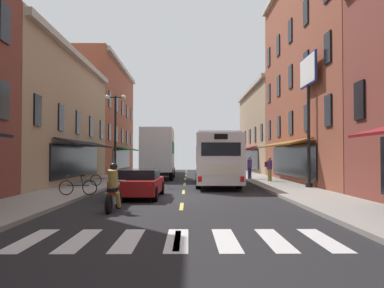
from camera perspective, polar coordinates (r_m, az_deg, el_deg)
name	(u,v)px	position (r m, az deg, el deg)	size (l,w,h in m)	color
ground_plane	(183,199)	(19.90, -1.22, -7.20)	(34.80, 80.00, 0.10)	black
lane_centre_dashes	(183,198)	(19.64, -1.23, -7.11)	(0.14, 73.90, 0.01)	#DBCC4C
crosswalk_near	(177,240)	(9.98, -1.96, -12.50)	(7.10, 2.80, 0.01)	silver
sidewalk_left	(53,196)	(20.81, -17.80, -6.55)	(3.00, 80.00, 0.14)	gray
sidewalk_right	(311,196)	(20.67, 15.47, -6.60)	(3.00, 80.00, 0.14)	gray
billboard_sign	(308,85)	(25.53, 15.09, 7.46)	(0.40, 3.08, 7.45)	black
transit_bus	(216,159)	(28.64, 3.19, -1.95)	(2.86, 12.45, 3.26)	white
box_truck	(159,154)	(34.93, -4.44, -1.32)	(2.49, 7.30, 4.03)	white
sedan_near	(164,168)	(44.59, -3.71, -3.14)	(2.07, 4.82, 1.34)	#144723
sedan_mid	(139,183)	(19.81, -7.04, -5.12)	(2.11, 4.80, 1.29)	maroon
motorcycle_rider	(114,190)	(15.16, -10.29, -6.05)	(0.62, 2.07, 1.66)	black
bicycle_near	(78,187)	(20.13, -14.79, -5.51)	(1.71, 0.48, 0.91)	black
bicycle_mid	(105,180)	(26.13, -11.41, -4.62)	(1.71, 0.48, 0.91)	black
pedestrian_near	(269,168)	(30.76, 10.15, -3.17)	(0.52, 0.44, 1.69)	#B29947
pedestrian_mid	(250,167)	(33.64, 7.61, -3.04)	(0.36, 0.36, 1.74)	navy
street_lamp_twin	(115,134)	(29.53, -10.08, 1.32)	(1.42, 0.32, 5.88)	black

